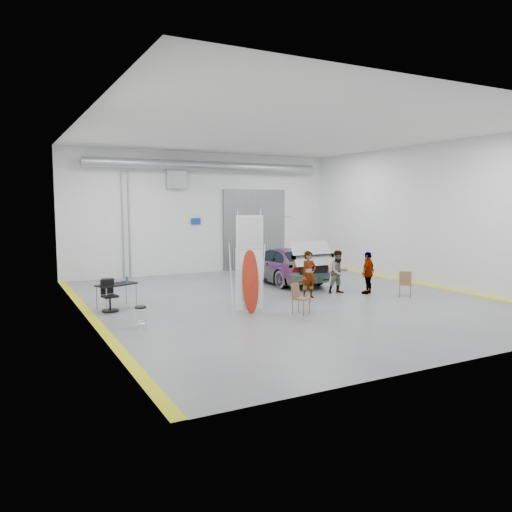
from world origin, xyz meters
name	(u,v)px	position (x,y,z in m)	size (l,w,h in m)	color
ground	(287,299)	(0.00, 0.00, 0.00)	(16.00, 16.00, 0.00)	slate
room_shell	(264,189)	(0.24, 2.22, 4.08)	(14.02, 16.18, 6.01)	silver
sedan_car	(282,265)	(1.87, 3.53, 0.77)	(2.16, 5.30, 1.54)	white
person_a	(309,275)	(0.85, -0.17, 0.88)	(0.64, 0.42, 1.75)	#926F4F
person_b	(339,272)	(2.41, 0.08, 0.84)	(0.82, 0.63, 1.68)	#445F7D
person_c	(368,273)	(3.35, -0.53, 0.82)	(0.95, 0.39, 1.65)	brown
surfboard_display	(251,271)	(-2.21, -1.44, 1.35)	(0.94, 0.30, 3.33)	white
folding_chair_near	(301,305)	(-0.86, -2.31, 0.31)	(0.63, 0.67, 0.98)	brown
folding_chair_far	(405,289)	(4.18, -1.66, 0.29)	(0.61, 0.69, 0.93)	brown
shop_stool	(141,318)	(-5.88, -1.90, 0.33)	(0.34, 0.34, 0.66)	black
work_table	(114,284)	(-5.91, 1.33, 0.82)	(1.46, 1.14, 1.06)	gray
office_chair	(110,298)	(-6.16, 0.93, 0.45)	(0.54, 0.55, 1.01)	black
trunk_lid	(312,252)	(1.87, 1.13, 1.56)	(1.79, 1.09, 0.04)	silver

